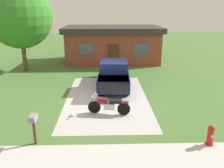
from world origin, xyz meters
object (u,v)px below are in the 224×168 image
at_px(motorcycle, 109,105).
at_px(pickup_truck, 114,73).
at_px(fire_hydrant, 210,135).
at_px(shade_tree, 20,16).
at_px(neighbor_house, 113,44).
at_px(mailbox, 33,122).

relative_size(motorcycle, pickup_truck, 0.38).
bearing_deg(motorcycle, fire_hydrant, -37.05).
bearing_deg(pickup_truck, shade_tree, 148.86).
bearing_deg(motorcycle, pickup_truck, 84.36).
xyz_separation_m(motorcycle, pickup_truck, (0.45, 4.59, 0.48)).
bearing_deg(motorcycle, shade_tree, 127.96).
xyz_separation_m(pickup_truck, shade_tree, (-7.63, 4.61, 3.70)).
distance_m(fire_hydrant, shade_tree, 17.13).
relative_size(fire_hydrant, neighbor_house, 0.09).
distance_m(pickup_truck, fire_hydrant, 8.45).
bearing_deg(mailbox, motorcycle, 42.29).
bearing_deg(neighbor_house, motorcycle, -92.80).
height_order(pickup_truck, neighbor_house, neighbor_house).
bearing_deg(motorcycle, neighbor_house, 87.20).
height_order(shade_tree, neighbor_house, shade_tree).
relative_size(fire_hydrant, shade_tree, 0.12).
relative_size(fire_hydrant, mailbox, 0.69).
distance_m(pickup_truck, shade_tree, 9.65).
bearing_deg(shade_tree, mailbox, -70.86).
bearing_deg(motorcycle, mailbox, -137.71).
xyz_separation_m(fire_hydrant, shade_tree, (-11.21, 12.24, 4.22)).
distance_m(pickup_truck, neighbor_house, 8.26).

